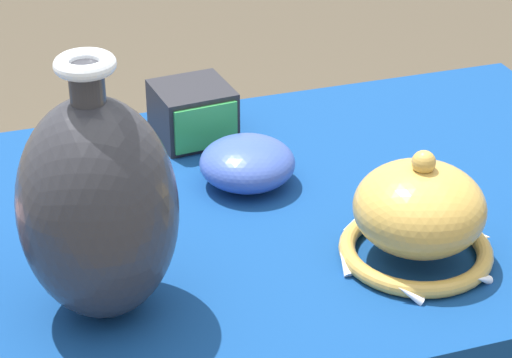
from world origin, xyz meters
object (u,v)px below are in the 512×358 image
Objects in this scene: mosaic_tile_box at (193,113)px; vase_tall_bulbous at (98,208)px; bowl_shallow_cobalt at (247,163)px; vase_dome_bell at (419,217)px.

vase_tall_bulbous is at bearing -123.72° from mosaic_tile_box.
bowl_shallow_cobalt is at bearing 42.68° from vase_tall_bulbous.
mosaic_tile_box is (-0.19, 0.42, -0.02)m from vase_dome_bell.
vase_dome_bell is (0.40, -0.02, -0.08)m from vase_tall_bulbous.
mosaic_tile_box is (0.22, 0.41, -0.10)m from vase_tall_bulbous.
bowl_shallow_cobalt is at bearing 120.42° from vase_dome_bell.
mosaic_tile_box is at bearing 61.56° from vase_tall_bulbous.
vase_tall_bulbous is 1.54× the size of vase_dome_bell.
vase_dome_bell is 1.64× the size of mosaic_tile_box.
mosaic_tile_box is at bearing 101.99° from bowl_shallow_cobalt.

